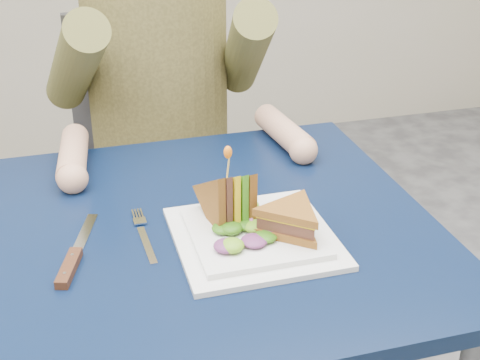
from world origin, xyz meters
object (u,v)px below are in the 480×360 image
object	(u,v)px
chair	(158,160)
plate	(254,236)
sandwich_upright	(228,202)
diner	(157,36)
fork	(144,236)
sandwich_flat	(291,220)
table	(217,261)
knife	(72,261)

from	to	relation	value
chair	plate	xyz separation A→B (m)	(0.05, -0.75, 0.20)
sandwich_upright	diner	bearing A→B (deg)	91.42
chair	plate	size ratio (longest dim) A/B	3.58
fork	sandwich_flat	bearing A→B (deg)	-19.92
sandwich_flat	plate	bearing A→B (deg)	155.56
sandwich_flat	fork	distance (m)	0.25
chair	plate	bearing A→B (deg)	-86.45
table	sandwich_flat	distance (m)	0.19
chair	knife	xyz separation A→B (m)	(-0.25, -0.74, 0.20)
chair	fork	world-z (taller)	chair
diner	sandwich_upright	xyz separation A→B (m)	(0.01, -0.59, -0.13)
knife	chair	bearing A→B (deg)	71.38
sandwich_upright	table	bearing A→B (deg)	118.10
diner	knife	size ratio (longest dim) A/B	3.43
diner	knife	xyz separation A→B (m)	(-0.25, -0.63, -0.18)
diner	knife	bearing A→B (deg)	-111.66
plate	diner	bearing A→B (deg)	94.17
table	chair	xyz separation A→B (m)	(0.00, 0.68, -0.11)
sandwich_upright	knife	distance (m)	0.27
diner	sandwich_flat	distance (m)	0.68
chair	diner	size ratio (longest dim) A/B	1.25
sandwich_upright	fork	size ratio (longest dim) A/B	0.84
plate	knife	world-z (taller)	plate
table	fork	size ratio (longest dim) A/B	4.18
sandwich_flat	fork	size ratio (longest dim) A/B	1.01
diner	plate	bearing A→B (deg)	-85.83
chair	fork	bearing A→B (deg)	-100.50
sandwich_flat	sandwich_upright	size ratio (longest dim) A/B	1.20
plate	sandwich_flat	bearing A→B (deg)	-24.44
diner	plate	size ratio (longest dim) A/B	2.87
diner	fork	bearing A→B (deg)	-102.48
sandwich_upright	fork	bearing A→B (deg)	174.71
sandwich_flat	fork	bearing A→B (deg)	160.08
table	fork	bearing A→B (deg)	-173.65
chair	diner	xyz separation A→B (m)	(-0.00, -0.11, 0.37)
chair	knife	world-z (taller)	chair
plate	fork	distance (m)	0.18
diner	fork	world-z (taller)	diner
sandwich_flat	table	bearing A→B (deg)	136.13
sandwich_flat	fork	world-z (taller)	sandwich_flat
table	diner	bearing A→B (deg)	90.00
table	knife	xyz separation A→B (m)	(-0.25, -0.06, 0.09)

